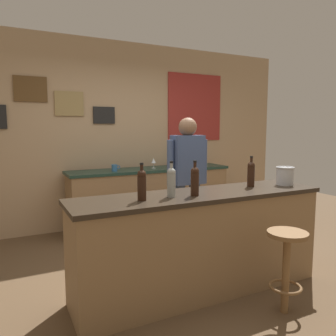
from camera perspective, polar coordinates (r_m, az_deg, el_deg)
The scene contains 16 objects.
ground_plane at distance 3.61m, azimuth 1.92°, elevation -17.69°, with size 10.00×10.00×0.00m, color brown.
back_wall at distance 5.16m, azimuth -8.76°, elevation 5.87°, with size 6.00×0.09×2.80m.
bar_counter at distance 3.11m, azimuth 5.56°, elevation -12.62°, with size 2.37×0.60×0.92m.
side_counter at distance 5.05m, azimuth -3.03°, elevation -5.11°, with size 2.48×0.56×0.90m.
bartender at distance 3.83m, azimuth 3.36°, elevation -1.59°, with size 0.52×0.21×1.62m.
bar_stool at distance 2.91m, azimuth 19.80°, elevation -14.46°, with size 0.32×0.32×0.68m.
wine_bottle_a at distance 2.65m, azimuth -4.55°, elevation -2.74°, with size 0.07×0.07×0.31m.
wine_bottle_b at distance 2.78m, azimuth 0.58°, elevation -2.28°, with size 0.07×0.07×0.31m.
wine_bottle_c at distance 2.85m, azimuth 4.66°, elevation -2.09°, with size 0.07×0.07×0.31m.
wine_bottle_d at distance 3.38m, azimuth 14.15°, elevation -0.85°, with size 0.07×0.07×0.31m.
ice_bucket at distance 3.59m, azimuth 19.56°, elevation -1.21°, with size 0.19×0.19×0.19m.
wine_glass_a at distance 4.97m, azimuth -2.52°, elevation 1.22°, with size 0.07×0.07×0.16m.
wine_glass_b at distance 5.31m, azimuth 2.63°, elevation 1.58°, with size 0.07×0.07×0.16m.
wine_glass_c at distance 5.35m, azimuth 4.30°, elevation 1.60°, with size 0.07×0.07×0.16m.
wine_glass_d at distance 5.43m, azimuth 5.16°, elevation 1.68°, with size 0.07×0.07×0.16m.
coffee_mug at distance 4.70m, azimuth -9.20°, elevation 0.05°, with size 0.12×0.08×0.09m.
Camera 1 is at (-1.57, -2.88, 1.50)m, focal length 35.28 mm.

